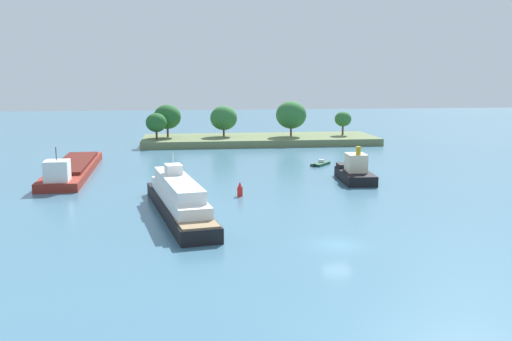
{
  "coord_description": "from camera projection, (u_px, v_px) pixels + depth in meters",
  "views": [
    {
      "loc": [
        -13.62,
        -48.39,
        15.37
      ],
      "look_at": [
        -3.15,
        34.19,
        1.2
      ],
      "focal_mm": 39.79,
      "sensor_mm": 36.0,
      "label": 1
    }
  ],
  "objects": [
    {
      "name": "ground_plane",
      "position": [
        337.0,
        245.0,
        51.6
      ],
      "size": [
        400.0,
        400.0,
        0.0
      ],
      "primitive_type": "plane",
      "color": "teal"
    },
    {
      "name": "treeline_island",
      "position": [
        251.0,
        131.0,
        127.32
      ],
      "size": [
        51.99,
        17.14,
        9.41
      ],
      "color": "#66754C",
      "rests_on": "ground"
    },
    {
      "name": "cargo_barge",
      "position": [
        72.0,
        168.0,
        88.12
      ],
      "size": [
        6.8,
        31.24,
        5.84
      ],
      "color": "maroon",
      "rests_on": "ground"
    },
    {
      "name": "white_riverboat",
      "position": [
        179.0,
        199.0,
        62.46
      ],
      "size": [
        8.32,
        24.73,
        6.6
      ],
      "color": "black",
      "rests_on": "ground"
    },
    {
      "name": "fishing_skiff",
      "position": [
        320.0,
        164.0,
        96.99
      ],
      "size": [
        4.15,
        4.59,
        0.93
      ],
      "color": "#19472D",
      "rests_on": "ground"
    },
    {
      "name": "tugboat",
      "position": [
        355.0,
        172.0,
        82.48
      ],
      "size": [
        4.77,
        10.25,
        5.25
      ],
      "color": "black",
      "rests_on": "ground"
    },
    {
      "name": "channel_buoy_red",
      "position": [
        240.0,
        190.0,
        72.2
      ],
      "size": [
        0.7,
        0.7,
        1.9
      ],
      "color": "red",
      "rests_on": "ground"
    }
  ]
}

